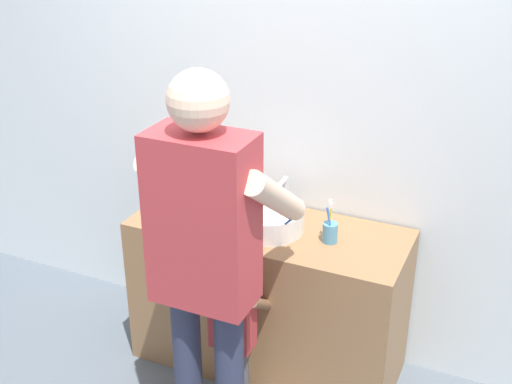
{
  "coord_description": "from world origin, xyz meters",
  "views": [
    {
      "loc": [
        1.11,
        -2.31,
        2.33
      ],
      "look_at": [
        0.0,
        0.15,
        1.06
      ],
      "focal_mm": 46.69,
      "sensor_mm": 36.0,
      "label": 1
    }
  ],
  "objects": [
    {
      "name": "toothbrush_cup",
      "position": [
        0.31,
        0.28,
        0.86
      ],
      "size": [
        0.07,
        0.07,
        0.21
      ],
      "color": "#4C8EB2",
      "rests_on": "vanity_cabinet"
    },
    {
      "name": "faucet",
      "position": [
        0.0,
        0.5,
        0.89
      ],
      "size": [
        0.18,
        0.14,
        0.18
      ],
      "color": "#B7BABF",
      "rests_on": "vanity_cabinet"
    },
    {
      "name": "sink_basin",
      "position": [
        0.0,
        0.28,
        0.86
      ],
      "size": [
        0.36,
        0.36,
        0.11
      ],
      "color": "silver",
      "rests_on": "vanity_cabinet"
    },
    {
      "name": "adult_parent",
      "position": [
        0.01,
        -0.34,
        1.05
      ],
      "size": [
        0.54,
        0.57,
        1.74
      ],
      "color": "#2D334C",
      "rests_on": "ground"
    },
    {
      "name": "vanity_cabinet",
      "position": [
        0.0,
        0.3,
        0.4
      ],
      "size": [
        1.35,
        0.54,
        0.81
      ],
      "primitive_type": "cube",
      "color": "olive",
      "rests_on": "ground"
    },
    {
      "name": "soap_bottle",
      "position": [
        -0.35,
        0.26,
        0.87
      ],
      "size": [
        0.06,
        0.06,
        0.16
      ],
      "color": "gold",
      "rests_on": "vanity_cabinet"
    },
    {
      "name": "child_toddler",
      "position": [
        0.0,
        -0.1,
        0.51
      ],
      "size": [
        0.26,
        0.26,
        0.85
      ],
      "color": "#47474C",
      "rests_on": "ground"
    },
    {
      "name": "back_wall",
      "position": [
        0.0,
        0.62,
        1.35
      ],
      "size": [
        4.4,
        0.08,
        2.7
      ],
      "color": "silver",
      "rests_on": "ground"
    }
  ]
}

